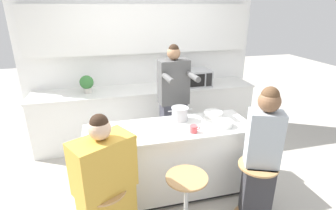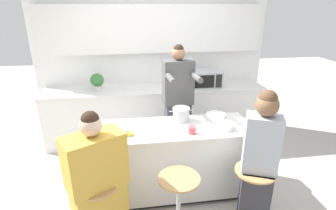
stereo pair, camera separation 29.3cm
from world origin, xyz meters
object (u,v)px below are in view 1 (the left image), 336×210
at_px(bar_stool_center, 186,201).
at_px(potted_plant, 87,83).
at_px(person_wrapped_blanket, 106,191).
at_px(person_seated_near, 261,161).
at_px(fruit_bowl, 224,123).
at_px(microwave, 194,78).
at_px(person_cooking, 173,109).
at_px(coffee_cup_near, 194,129).
at_px(bar_stool_rightmost, 255,188).
at_px(banana_bunch, 130,136).
at_px(kitchen_island, 169,161).
at_px(cooking_pot, 180,114).

distance_m(bar_stool_center, potted_plant, 2.40).
relative_size(person_wrapped_blanket, person_seated_near, 0.93).
relative_size(fruit_bowl, microwave, 0.35).
xyz_separation_m(bar_stool_center, person_seated_near, (0.79, 0.01, 0.32)).
relative_size(person_cooking, fruit_bowl, 8.89).
height_order(fruit_bowl, microwave, microwave).
bearing_deg(person_wrapped_blanket, coffee_cup_near, -4.34).
height_order(person_seated_near, fruit_bowl, person_seated_near).
distance_m(person_seated_near, coffee_cup_near, 0.75).
height_order(bar_stool_rightmost, banana_bunch, banana_bunch).
xyz_separation_m(person_cooking, person_wrapped_blanket, (-0.96, -1.22, -0.21)).
bearing_deg(bar_stool_rightmost, person_seated_near, 23.74).
relative_size(bar_stool_rightmost, person_cooking, 0.39).
distance_m(bar_stool_center, person_cooking, 1.34).
bearing_deg(person_seated_near, person_cooking, 137.64).
relative_size(bar_stool_center, coffee_cup_near, 5.77).
bearing_deg(kitchen_island, coffee_cup_near, -38.62).
distance_m(bar_stool_center, bar_stool_rightmost, 0.77).
height_order(person_seated_near, coffee_cup_near, person_seated_near).
distance_m(fruit_bowl, microwave, 1.57).
xyz_separation_m(banana_bunch, microwave, (1.26, 1.57, 0.13)).
bearing_deg(person_wrapped_blanket, potted_plant, 65.87).
bearing_deg(person_wrapped_blanket, person_cooking, 22.81).
bearing_deg(bar_stool_center, person_seated_near, 1.04).
relative_size(fruit_bowl, coffee_cup_near, 1.67).
xyz_separation_m(person_cooking, coffee_cup_near, (0.01, -0.77, 0.07)).
relative_size(person_seated_near, coffee_cup_near, 12.80).
xyz_separation_m(person_seated_near, fruit_bowl, (-0.17, 0.51, 0.21)).
height_order(microwave, potted_plant, potted_plant).
xyz_separation_m(fruit_bowl, banana_bunch, (-1.08, -0.01, -0.01)).
height_order(kitchen_island, person_cooking, person_cooking).
relative_size(person_cooking, potted_plant, 6.33).
height_order(cooking_pot, potted_plant, potted_plant).
relative_size(kitchen_island, potted_plant, 6.99).
bearing_deg(coffee_cup_near, person_cooking, 90.90).
bearing_deg(bar_stool_center, microwave, 68.91).
height_order(person_cooking, person_wrapped_blanket, person_cooking).
height_order(bar_stool_rightmost, cooking_pot, cooking_pot).
distance_m(bar_stool_rightmost, coffee_cup_near, 0.89).
height_order(kitchen_island, bar_stool_center, kitchen_island).
distance_m(person_wrapped_blanket, coffee_cup_near, 1.10).
distance_m(bar_stool_rightmost, microwave, 2.18).
bearing_deg(person_cooking, bar_stool_rightmost, -69.18).
xyz_separation_m(cooking_pot, microwave, (0.63, 1.27, 0.08)).
bearing_deg(cooking_pot, person_wrapped_blanket, -139.09).
distance_m(cooking_pot, potted_plant, 1.71).
height_order(person_wrapped_blanket, coffee_cup_near, person_wrapped_blanket).
height_order(kitchen_island, cooking_pot, cooking_pot).
height_order(cooking_pot, banana_bunch, cooking_pot).
xyz_separation_m(cooking_pot, coffee_cup_near, (0.05, -0.35, -0.04)).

